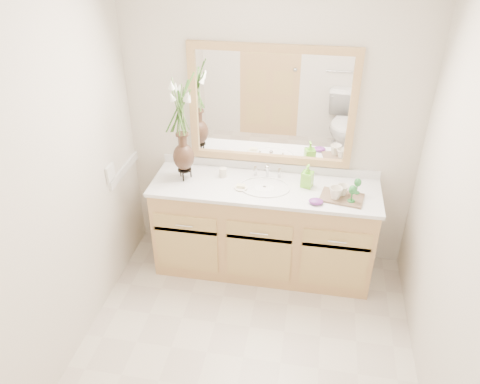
% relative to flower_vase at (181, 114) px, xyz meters
% --- Properties ---
extents(floor, '(2.60, 2.60, 0.00)m').
position_rel_flower_vase_xyz_m(floor, '(0.67, -1.03, -1.39)').
color(floor, beige).
rests_on(floor, ground).
extents(wall_back, '(2.40, 0.02, 2.40)m').
position_rel_flower_vase_xyz_m(wall_back, '(0.67, 0.27, -0.19)').
color(wall_back, beige).
rests_on(wall_back, floor).
extents(wall_left, '(0.02, 2.60, 2.40)m').
position_rel_flower_vase_xyz_m(wall_left, '(-0.53, -1.03, -0.19)').
color(wall_left, beige).
rests_on(wall_left, floor).
extents(wall_right, '(0.02, 2.60, 2.40)m').
position_rel_flower_vase_xyz_m(wall_right, '(1.87, -1.03, -0.19)').
color(wall_right, beige).
rests_on(wall_right, floor).
extents(vanity, '(1.80, 0.55, 0.80)m').
position_rel_flower_vase_xyz_m(vanity, '(0.67, -0.01, -0.99)').
color(vanity, tan).
rests_on(vanity, floor).
extents(counter, '(1.84, 0.57, 0.03)m').
position_rel_flower_vase_xyz_m(counter, '(0.67, -0.01, -0.58)').
color(counter, white).
rests_on(counter, vanity).
extents(sink, '(0.38, 0.34, 0.23)m').
position_rel_flower_vase_xyz_m(sink, '(0.67, -0.03, -0.62)').
color(sink, white).
rests_on(sink, counter).
extents(mirror, '(1.32, 0.04, 0.97)m').
position_rel_flower_vase_xyz_m(mirror, '(0.67, 0.25, 0.01)').
color(mirror, white).
rests_on(mirror, wall_back).
extents(switch_plate, '(0.02, 0.12, 0.12)m').
position_rel_flower_vase_xyz_m(switch_plate, '(-0.52, -0.26, -0.41)').
color(switch_plate, white).
rests_on(switch_plate, wall_left).
extents(flower_vase, '(0.20, 0.20, 0.83)m').
position_rel_flower_vase_xyz_m(flower_vase, '(0.00, 0.00, 0.00)').
color(flower_vase, black).
rests_on(flower_vase, counter).
extents(tumbler, '(0.06, 0.06, 0.08)m').
position_rel_flower_vase_xyz_m(tumbler, '(0.30, 0.08, -0.52)').
color(tumbler, silver).
rests_on(tumbler, counter).
extents(soap_dish, '(0.11, 0.11, 0.03)m').
position_rel_flower_vase_xyz_m(soap_dish, '(0.48, -0.09, -0.55)').
color(soap_dish, silver).
rests_on(soap_dish, counter).
extents(soap_bottle, '(0.10, 0.10, 0.17)m').
position_rel_flower_vase_xyz_m(soap_bottle, '(1.00, 0.04, -0.48)').
color(soap_bottle, '#6DC72E').
rests_on(soap_bottle, counter).
extents(purple_dish, '(0.13, 0.11, 0.04)m').
position_rel_flower_vase_xyz_m(purple_dish, '(1.08, -0.20, -0.54)').
color(purple_dish, '#662879').
rests_on(purple_dish, counter).
extents(tray, '(0.35, 0.27, 0.02)m').
position_rel_flower_vase_xyz_m(tray, '(1.27, -0.10, -0.56)').
color(tray, brown).
rests_on(tray, counter).
extents(mug_left, '(0.12, 0.12, 0.10)m').
position_rel_flower_vase_xyz_m(mug_left, '(1.22, -0.13, -0.50)').
color(mug_left, silver).
rests_on(mug_left, tray).
extents(mug_right, '(0.10, 0.10, 0.09)m').
position_rel_flower_vase_xyz_m(mug_right, '(1.27, -0.07, -0.50)').
color(mug_right, silver).
rests_on(mug_right, tray).
extents(goblet_front, '(0.06, 0.06, 0.14)m').
position_rel_flower_vase_xyz_m(goblet_front, '(1.34, -0.15, -0.46)').
color(goblet_front, '#256F2F').
rests_on(goblet_front, tray).
extents(goblet_back, '(0.06, 0.06, 0.13)m').
position_rel_flower_vase_xyz_m(goblet_back, '(1.38, -0.02, -0.46)').
color(goblet_back, '#256F2F').
rests_on(goblet_back, tray).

